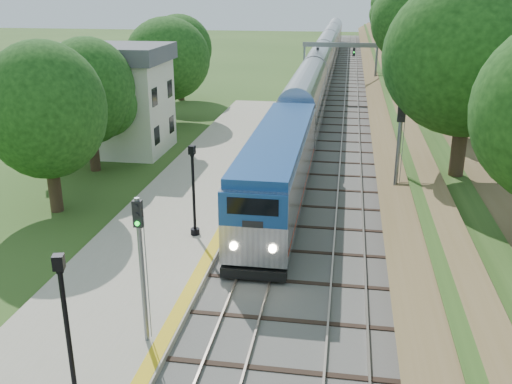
% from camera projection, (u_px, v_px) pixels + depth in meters
% --- Properties ---
extents(trackbed, '(9.50, 170.00, 0.28)m').
position_uv_depth(trackbed, '(335.00, 90.00, 69.74)').
color(trackbed, '#4C4944').
rests_on(trackbed, ground).
extents(platform, '(6.40, 68.00, 0.38)m').
position_uv_depth(platform, '(172.00, 225.00, 29.90)').
color(platform, '#9D957E').
rests_on(platform, ground).
extents(yellow_stripe, '(0.55, 68.00, 0.01)m').
position_uv_depth(yellow_stripe, '(225.00, 225.00, 29.40)').
color(yellow_stripe, gold).
rests_on(yellow_stripe, platform).
extents(embankment, '(10.64, 170.00, 11.70)m').
position_uv_depth(embankment, '(406.00, 76.00, 67.85)').
color(embankment, brown).
rests_on(embankment, ground).
extents(station_building, '(8.60, 6.60, 8.00)m').
position_uv_depth(station_building, '(112.00, 98.00, 42.90)').
color(station_building, white).
rests_on(station_building, ground).
extents(signal_gantry, '(8.40, 0.38, 6.20)m').
position_uv_depth(signal_gantry, '(340.00, 55.00, 63.41)').
color(signal_gantry, slate).
rests_on(signal_gantry, ground).
extents(trees_behind_platform, '(7.82, 53.32, 7.21)m').
position_uv_depth(trees_behind_platform, '(94.00, 120.00, 33.65)').
color(trees_behind_platform, '#332316').
rests_on(trees_behind_platform, ground).
extents(train, '(2.92, 116.99, 4.29)m').
position_uv_depth(train, '(323.00, 64.00, 76.87)').
color(train, black).
rests_on(train, trackbed).
extents(lamppost_mid, '(0.47, 0.47, 4.73)m').
position_uv_depth(lamppost_mid, '(68.00, 338.00, 16.30)').
color(lamppost_mid, black).
rests_on(lamppost_mid, platform).
extents(lamppost_far, '(0.45, 0.45, 4.55)m').
position_uv_depth(lamppost_far, '(194.00, 196.00, 27.63)').
color(lamppost_far, black).
rests_on(lamppost_far, platform).
extents(signal_platform, '(0.31, 0.25, 5.27)m').
position_uv_depth(signal_platform, '(141.00, 256.00, 18.76)').
color(signal_platform, slate).
rests_on(signal_platform, platform).
extents(signal_farside, '(0.37, 0.30, 6.80)m').
position_uv_depth(signal_farside, '(398.00, 150.00, 28.52)').
color(signal_farside, slate).
rests_on(signal_farside, ground).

